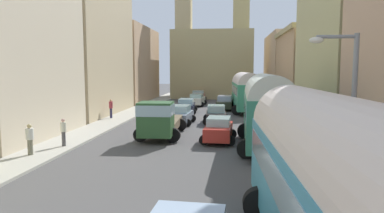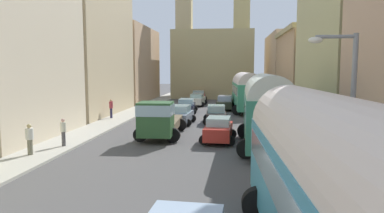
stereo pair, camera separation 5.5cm
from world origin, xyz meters
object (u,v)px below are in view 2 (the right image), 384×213
Objects in this scene: car_0 at (180,115)px; car_6 at (216,114)px; parked_bus_2 at (246,90)px; cargo_truck_0 at (160,119)px; streetlamp_near at (346,106)px; car_2 at (197,100)px; parked_bus_1 at (266,107)px; pedestrian_0 at (30,139)px; car_5 at (219,129)px; pedestrian_1 at (63,131)px; parked_bus_0 at (335,184)px; pedestrian_2 at (111,108)px; car_7 at (225,103)px; car_1 at (186,106)px; car_3 at (199,96)px.

car_0 is 1.07× the size of car_6.
car_0 is at bearing -122.29° from parked_bus_2.
streetlamp_near is at bearing -52.67° from cargo_truck_0.
car_2 is at bearing 88.58° from cargo_truck_0.
parked_bus_1 is 12.75m from pedestrian_0.
car_5 is 2.17× the size of pedestrian_1.
pedestrian_2 is at bearing 119.21° from parked_bus_0.
car_6 is 2.01× the size of pedestrian_2.
parked_bus_2 reaches higher than car_7.
car_1 is (-6.53, 27.87, -1.45)m from parked_bus_0.
car_2 is 2.55× the size of pedestrian_1.
car_5 is at bearing -8.04° from cargo_truck_0.
cargo_truck_0 is (-6.61, 14.74, -0.93)m from parked_bus_0.
streetlamp_near is (1.48, 4.13, 1.17)m from parked_bus_0.
car_2 is 13.92m from car_6.
pedestrian_0 is at bearing -88.20° from pedestrian_2.
parked_bus_0 is at bearing -78.93° from car_5.
car_3 is 0.77× the size of streetlamp_near.
parked_bus_1 is 9.60m from car_6.
car_7 is (-2.57, 18.70, -1.56)m from parked_bus_1.
parked_bus_1 is 16.56m from car_1.
parked_bus_2 reaches higher than car_6.
pedestrian_0 is at bearing -152.49° from car_5.
car_1 is at bearing -137.79° from car_7.
parked_bus_1 is 4.70× the size of pedestrian_0.
cargo_truck_0 is 13.51m from streetlamp_near.
pedestrian_2 is (-1.16, 11.28, 0.07)m from pedestrian_1.
parked_bus_1 is at bearing -82.17° from car_7.
pedestrian_0 reaches higher than car_1.
parked_bus_0 is 12.72m from parked_bus_1.
car_5 is at bearing -98.51° from parked_bus_2.
parked_bus_2 is (-0.39, 17.16, -0.02)m from parked_bus_1.
parked_bus_2 is 2.16× the size of car_2.
car_0 is at bearing 114.57° from streetlamp_near.
cargo_truck_0 is at bearing -91.42° from car_2.
car_0 is 2.29× the size of pedestrian_0.
parked_bus_0 is 5.80× the size of pedestrian_1.
car_1 is at bearing 93.06° from car_0.
parked_bus_2 reaches higher than pedestrian_2.
parked_bus_1 is at bearing 100.08° from streetlamp_near.
cargo_truck_0 is 26.88m from car_3.
parked_bus_2 is 6.61m from car_1.
parked_bus_1 is at bearing 90.21° from parked_bus_0.
cargo_truck_0 is at bearing -116.16° from car_6.
streetlamp_near is (1.53, -8.58, 1.02)m from parked_bus_1.
pedestrian_2 is (-6.16, -18.96, 0.31)m from car_3.
pedestrian_2 is at bearing 91.80° from pedestrian_0.
car_2 is 1.01× the size of car_3.
parked_bus_0 is 2.31× the size of car_3.
pedestrian_0 is at bearing -100.07° from car_3.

